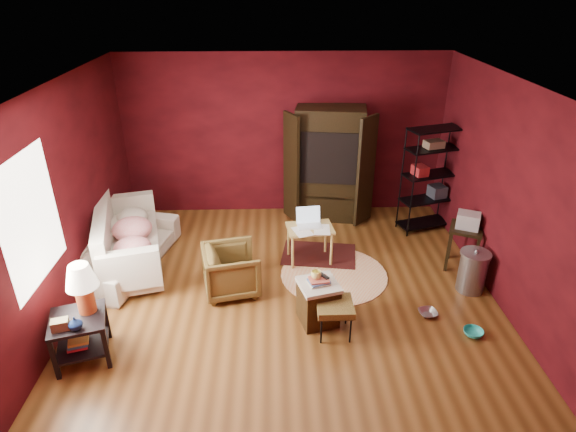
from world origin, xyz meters
name	(u,v)px	position (x,y,z in m)	size (l,w,h in m)	color
room	(285,195)	(-0.04, -0.01, 1.40)	(5.54, 5.04, 2.84)	brown
sofa	(126,243)	(-2.35, 0.61, 0.40)	(2.02, 0.59, 0.79)	beige
armchair	(231,268)	(-0.77, -0.07, 0.36)	(0.70, 0.66, 0.72)	black
pet_bowl_steel	(429,308)	(1.76, -0.69, 0.12)	(0.24, 0.06, 0.24)	#B7B9BE
pet_bowl_turquoise	(474,327)	(2.19, -1.09, 0.12)	(0.24, 0.07, 0.24)	#27BAB2
vase	(75,323)	(-2.29, -1.48, 0.62)	(0.15, 0.15, 0.15)	#0E1D46
mug	(316,274)	(0.31, -0.74, 0.69)	(0.12, 0.10, 0.12)	#F7E879
side_table	(80,304)	(-2.31, -1.24, 0.69)	(0.72, 0.72, 1.15)	black
sofa_cushions	(126,242)	(-2.35, 0.61, 0.41)	(1.27, 2.15, 0.85)	beige
hamper	(318,302)	(0.34, -0.75, 0.29)	(0.57, 0.57, 0.65)	#3D240E
footstool	(335,307)	(0.51, -0.99, 0.38)	(0.43, 0.43, 0.44)	black
rug_round	(334,274)	(0.67, 0.27, 0.01)	(1.58, 1.58, 0.01)	white
rug_oriental	(319,254)	(0.50, 0.82, 0.01)	(1.22, 0.90, 0.01)	#501615
laptop_desk	(310,231)	(0.34, 0.68, 0.51)	(0.72, 0.59, 0.83)	tan
tv_armoire	(329,162)	(0.77, 2.18, 1.02)	(1.53, 0.96, 1.96)	black
wire_shelving	(430,175)	(2.37, 1.67, 0.97)	(0.93, 0.61, 1.76)	black
small_stand	(467,227)	(2.56, 0.42, 0.66)	(0.59, 0.59, 0.89)	black
trash_can	(472,271)	(2.49, -0.15, 0.30)	(0.49, 0.49, 0.63)	gray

